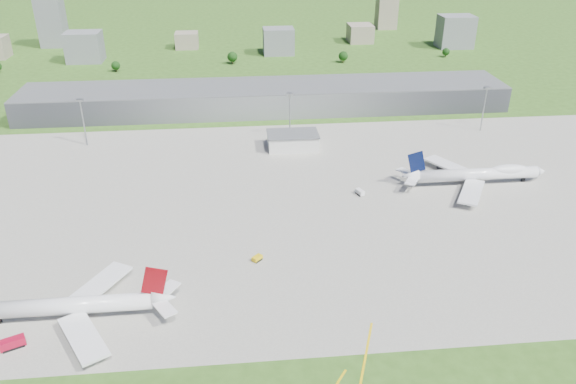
{
  "coord_description": "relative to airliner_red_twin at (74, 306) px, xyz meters",
  "views": [
    {
      "loc": [
        -19.59,
        -175.14,
        116.46
      ],
      "look_at": [
        0.81,
        32.06,
        9.0
      ],
      "focal_mm": 35.0,
      "sensor_mm": 36.0,
      "label": 1
    }
  ],
  "objects": [
    {
      "name": "terminal",
      "position": [
        72.28,
        195.39,
        2.75
      ],
      "size": [
        300.0,
        42.0,
        15.0
      ],
      "primitive_type": "cube",
      "color": "slate",
      "rests_on": "ground"
    },
    {
      "name": "tree_far_e",
      "position": [
        232.28,
        315.39,
        -0.21
      ],
      "size": [
        6.3,
        6.3,
        7.7
      ],
      "color": "#382314",
      "rests_on": "ground"
    },
    {
      "name": "tree_c",
      "position": [
        52.28,
        310.39,
        1.09
      ],
      "size": [
        8.1,
        8.1,
        9.9
      ],
      "color": "#382314",
      "rests_on": "ground"
    },
    {
      "name": "bldg_c",
      "position": [
        92.28,
        340.39,
        6.25
      ],
      "size": [
        26.0,
        20.0,
        22.0
      ],
      "primitive_type": "cube",
      "color": "slate",
      "rests_on": "ground"
    },
    {
      "name": "fire_truck",
      "position": [
        -15.46,
        -11.8,
        -3.15
      ],
      "size": [
        7.58,
        5.38,
        3.2
      ],
      "rotation": [
        0.0,
        0.0,
        0.43
      ],
      "color": "maroon",
      "rests_on": "ground"
    },
    {
      "name": "airliner_red_twin",
      "position": [
        0.0,
        0.0,
        0.0
      ],
      "size": [
        64.78,
        50.65,
        17.82
      ],
      "rotation": [
        0.0,
        0.0,
        3.15
      ],
      "color": "white",
      "rests_on": "ground"
    },
    {
      "name": "bldg_e",
      "position": [
        252.28,
        350.39,
        9.25
      ],
      "size": [
        30.0,
        22.0,
        28.0
      ],
      "primitive_type": "cube",
      "color": "slate",
      "rests_on": "ground"
    },
    {
      "name": "mast_east",
      "position": [
        192.28,
        145.39,
        12.96
      ],
      "size": [
        3.5,
        2.0,
        25.9
      ],
      "color": "gray",
      "rests_on": "ground"
    },
    {
      "name": "airliner_blue_quad",
      "position": [
        162.78,
        79.36,
        0.24
      ],
      "size": [
        68.49,
        53.89,
        17.93
      ],
      "rotation": [
        0.0,
        0.0,
        0.0
      ],
      "color": "white",
      "rests_on": "ground"
    },
    {
      "name": "bldg_tall_e",
      "position": [
        212.28,
        440.39,
        13.25
      ],
      "size": [
        20.0,
        18.0,
        36.0
      ],
      "primitive_type": "cube",
      "color": "gray",
      "rests_on": "ground"
    },
    {
      "name": "tree_e",
      "position": [
        142.28,
        305.39,
        0.76
      ],
      "size": [
        7.65,
        7.65,
        9.35
      ],
      "color": "#382314",
      "rests_on": "ground"
    },
    {
      "name": "tug_yellow",
      "position": [
        58.22,
        26.28,
        -3.77
      ],
      "size": [
        4.27,
        4.26,
        1.88
      ],
      "rotation": [
        0.0,
        0.0,
        0.78
      ],
      "color": "yellow",
      "rests_on": "ground"
    },
    {
      "name": "bldg_ce",
      "position": [
        172.28,
        380.39,
        3.25
      ],
      "size": [
        22.0,
        24.0,
        16.0
      ],
      "primitive_type": "cube",
      "color": "gray",
      "rests_on": "ground"
    },
    {
      "name": "bldg_w",
      "position": [
        -67.72,
        330.39,
        7.25
      ],
      "size": [
        28.0,
        22.0,
        24.0
      ],
      "primitive_type": "cube",
      "color": "slate",
      "rests_on": "ground"
    },
    {
      "name": "apron",
      "position": [
        82.28,
        70.39,
        -4.71
      ],
      "size": [
        360.0,
        190.0,
        0.08
      ],
      "primitive_type": "cube",
      "color": "gray",
      "rests_on": "ground"
    },
    {
      "name": "ground",
      "position": [
        72.28,
        180.39,
        -4.75
      ],
      "size": [
        1400.0,
        1400.0,
        0.0
      ],
      "primitive_type": "plane",
      "color": "#34581B",
      "rests_on": "ground"
    },
    {
      "name": "van_white_far",
      "position": [
        151.57,
        61.13,
        -3.45
      ],
      "size": [
        5.52,
        4.14,
        2.57
      ],
      "rotation": [
        0.0,
        0.0,
        0.41
      ],
      "color": "silver",
      "rests_on": "ground"
    },
    {
      "name": "van_white_near",
      "position": [
        106.58,
        73.79,
        -3.49
      ],
      "size": [
        3.76,
        5.28,
        2.48
      ],
      "rotation": [
        0.0,
        0.0,
        1.95
      ],
      "color": "white",
      "rests_on": "ground"
    },
    {
      "name": "ops_building",
      "position": [
        82.28,
        130.39,
        -0.75
      ],
      "size": [
        26.0,
        16.0,
        8.0
      ],
      "primitive_type": "cube",
      "color": "silver",
      "rests_on": "ground"
    },
    {
      "name": "tree_w",
      "position": [
        -37.72,
        295.39,
        0.11
      ],
      "size": [
        6.75,
        6.75,
        8.25
      ],
      "color": "#382314",
      "rests_on": "ground"
    },
    {
      "name": "mast_center",
      "position": [
        82.28,
        145.39,
        12.96
      ],
      "size": [
        3.5,
        2.0,
        25.9
      ],
      "color": "gray",
      "rests_on": "ground"
    },
    {
      "name": "bldg_cw",
      "position": [
        12.28,
        370.39,
        2.25
      ],
      "size": [
        20.0,
        18.0,
        14.0
      ],
      "primitive_type": "cube",
      "color": "gray",
      "rests_on": "ground"
    },
    {
      "name": "bldg_tall_w",
      "position": [
        -107.72,
        390.39,
        17.25
      ],
      "size": [
        22.0,
        20.0,
        44.0
      ],
      "primitive_type": "cube",
      "color": "slate",
      "rests_on": "ground"
    },
    {
      "name": "mast_west",
      "position": [
        -27.72,
        145.39,
        12.96
      ],
      "size": [
        3.5,
        2.0,
        25.9
      ],
      "color": "gray",
      "rests_on": "ground"
    }
  ]
}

